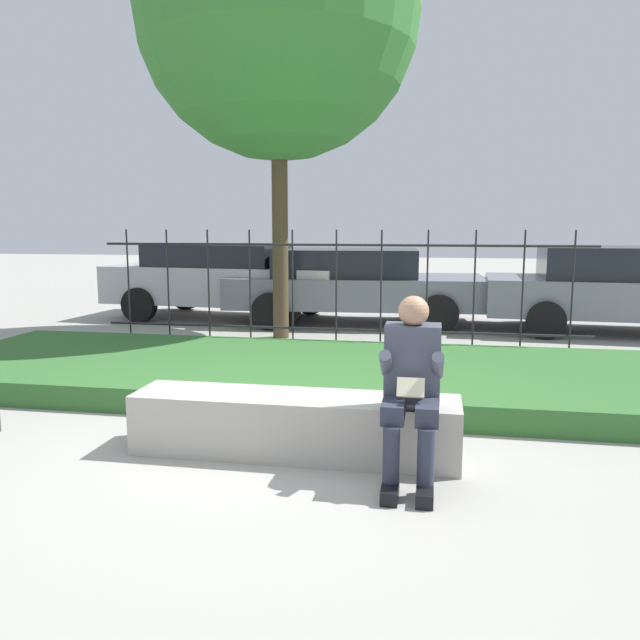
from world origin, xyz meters
TOP-DOWN VIEW (x-y plane):
  - ground_plane at (0.00, 0.00)m, footprint 60.00×60.00m
  - stone_bench at (0.28, 0.00)m, footprint 2.48×0.54m
  - person_seated_reader at (1.16, -0.30)m, footprint 0.42×0.73m
  - grass_berm at (0.00, 2.10)m, footprint 8.63×2.79m
  - iron_fence at (0.00, 3.80)m, footprint 6.63×0.03m
  - car_parked_left at (-2.54, 6.70)m, footprint 4.50×2.27m
  - car_parked_right at (4.44, 6.26)m, footprint 4.73×2.10m
  - car_parked_center at (-0.11, 6.50)m, footprint 4.59×2.21m
  - tree_behind_fence at (-1.03, 4.85)m, footprint 4.12×4.12m

SIDE VIEW (x-z plane):
  - ground_plane at x=0.00m, z-range 0.00..0.00m
  - grass_berm at x=0.00m, z-range 0.00..0.24m
  - stone_bench at x=0.28m, z-range -0.03..0.44m
  - person_seated_reader at x=1.16m, z-range 0.06..1.32m
  - car_parked_center at x=-0.11m, z-range 0.05..1.38m
  - car_parked_right at x=4.44m, z-range 0.04..1.43m
  - car_parked_left at x=-2.54m, z-range 0.06..1.45m
  - iron_fence at x=0.00m, z-range 0.04..1.72m
  - tree_behind_fence at x=-1.03m, z-range 1.33..8.13m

